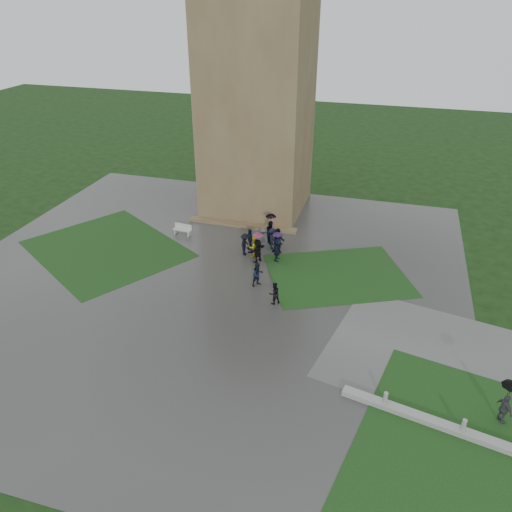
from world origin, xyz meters
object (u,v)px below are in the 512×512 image
(bench, at_px, (183,229))
(pedestrian_mid, at_px, (258,274))
(pedestrian_near, at_px, (274,293))
(pedestrian_path, at_px, (507,401))
(tower, at_px, (257,102))

(bench, bearing_deg, pedestrian_mid, -30.05)
(bench, relative_size, pedestrian_near, 1.04)
(bench, relative_size, pedestrian_path, 0.64)
(tower, relative_size, pedestrian_near, 12.42)
(pedestrian_mid, relative_size, pedestrian_path, 0.69)
(pedestrian_near, bearing_deg, pedestrian_path, 110.02)
(pedestrian_mid, height_order, pedestrian_near, pedestrian_mid)
(tower, xyz_separation_m, pedestrian_mid, (3.68, -12.70, -8.16))
(bench, relative_size, pedestrian_mid, 0.92)
(pedestrian_mid, distance_m, pedestrian_path, 15.88)
(tower, distance_m, pedestrian_mid, 15.54)
(tower, bearing_deg, pedestrian_near, -70.14)
(pedestrian_path, bearing_deg, pedestrian_near, 152.49)
(tower, bearing_deg, pedestrian_path, -50.10)
(bench, distance_m, pedestrian_path, 25.34)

